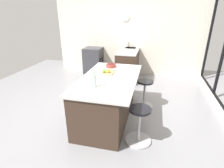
% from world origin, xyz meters
% --- Properties ---
extents(ground_plane, '(7.73, 7.73, 0.00)m').
position_xyz_m(ground_plane, '(0.00, 0.00, 0.00)').
color(ground_plane, gray).
extents(interior_partition_left, '(0.15, 5.00, 2.80)m').
position_xyz_m(interior_partition_left, '(-2.97, -0.00, 1.40)').
color(interior_partition_left, silver).
rests_on(interior_partition_left, ground_plane).
extents(sink_cabinet, '(1.87, 0.60, 1.21)m').
position_xyz_m(sink_cabinet, '(-2.63, 0.15, 0.47)').
color(sink_cabinet, '#38281E').
rests_on(sink_cabinet, ground_plane).
extents(oven_range, '(0.60, 0.61, 0.90)m').
position_xyz_m(oven_range, '(-2.62, -1.14, 0.45)').
color(oven_range, '#38383D').
rests_on(oven_range, ground_plane).
extents(kitchen_island, '(1.96, 1.06, 0.89)m').
position_xyz_m(kitchen_island, '(0.09, 0.10, 0.45)').
color(kitchen_island, '#38281E').
rests_on(kitchen_island, ground_plane).
extents(stool_by_window, '(0.44, 0.44, 0.64)m').
position_xyz_m(stool_by_window, '(-0.52, 0.81, 0.30)').
color(stool_by_window, '#B7B7BC').
rests_on(stool_by_window, ground_plane).
extents(stool_middle, '(0.44, 0.44, 0.64)m').
position_xyz_m(stool_middle, '(0.71, 0.81, 0.30)').
color(stool_middle, '#B7B7BC').
rests_on(stool_middle, ground_plane).
extents(cutting_board, '(0.36, 0.24, 0.02)m').
position_xyz_m(cutting_board, '(-0.18, 0.05, 0.90)').
color(cutting_board, tan).
rests_on(cutting_board, kitchen_island).
extents(apple_green, '(0.07, 0.07, 0.07)m').
position_xyz_m(apple_green, '(-0.09, -0.02, 0.95)').
color(apple_green, '#609E2D').
rests_on(apple_green, cutting_board).
extents(apple_yellow, '(0.08, 0.08, 0.08)m').
position_xyz_m(apple_yellow, '(-0.12, 0.07, 0.95)').
color(apple_yellow, gold).
rests_on(apple_yellow, cutting_board).
extents(water_bottle, '(0.06, 0.06, 0.31)m').
position_xyz_m(water_bottle, '(0.59, 0.02, 1.01)').
color(water_bottle, silver).
rests_on(water_bottle, kitchen_island).
extents(fruit_bowl, '(0.23, 0.23, 0.07)m').
position_xyz_m(fruit_bowl, '(-0.58, 0.01, 0.93)').
color(fruit_bowl, '#993833').
rests_on(fruit_bowl, kitchen_island).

